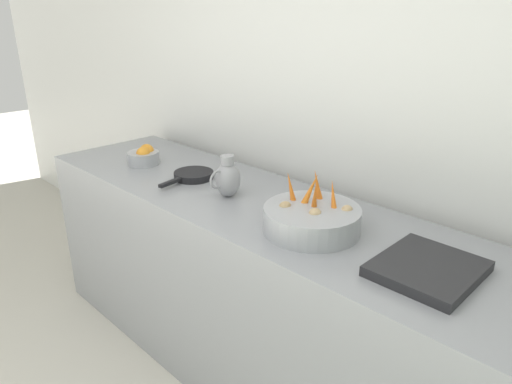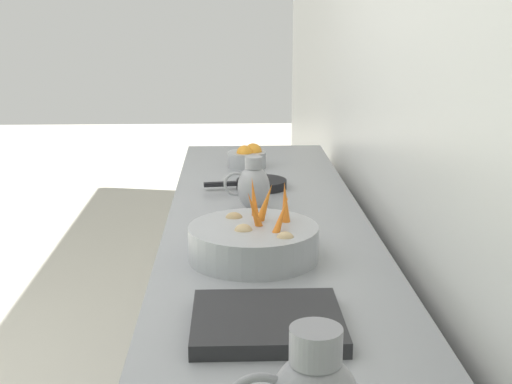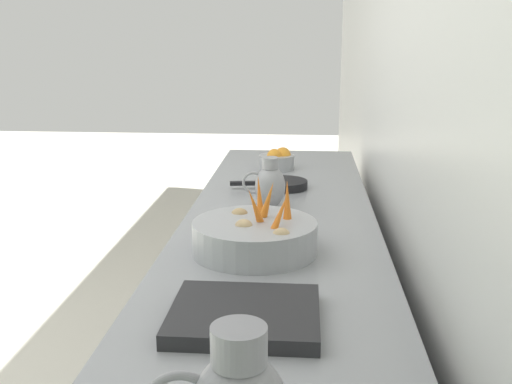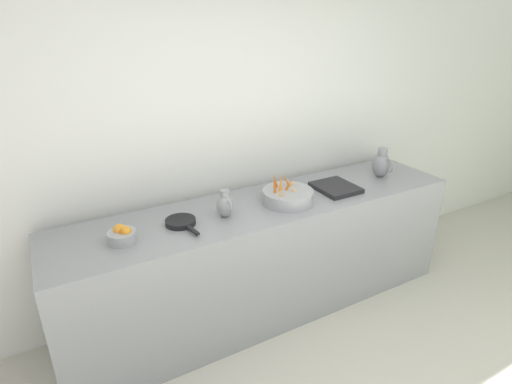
{
  "view_description": "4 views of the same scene",
  "coord_description": "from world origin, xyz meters",
  "views": [
    {
      "loc": [
        -0.11,
        1.19,
        1.74
      ],
      "look_at": [
        -1.41,
        -0.09,
        1.03
      ],
      "focal_mm": 32.73,
      "sensor_mm": 36.0,
      "label": 1
    },
    {
      "loc": [
        -1.37,
        2.12,
        1.65
      ],
      "look_at": [
        -1.44,
        0.25,
        1.16
      ],
      "focal_mm": 49.55,
      "sensor_mm": 36.0,
      "label": 2
    },
    {
      "loc": [
        -1.58,
        1.94,
        1.58
      ],
      "look_at": [
        -1.41,
        -0.16,
        1.04
      ],
      "focal_mm": 43.03,
      "sensor_mm": 36.0,
      "label": 3
    },
    {
      "loc": [
        0.84,
        -1.36,
        2.21
      ],
      "look_at": [
        -1.33,
        -0.15,
        1.13
      ],
      "focal_mm": 28.47,
      "sensor_mm": 36.0,
      "label": 4
    }
  ],
  "objects": [
    {
      "name": "metal_pitcher_tall",
      "position": [
        -1.49,
        1.17,
        1.05
      ],
      "size": [
        0.21,
        0.15,
        0.25
      ],
      "color": "gray",
      "rests_on": "prep_counter"
    },
    {
      "name": "metal_pitcher_short",
      "position": [
        -1.45,
        -0.32,
        1.03
      ],
      "size": [
        0.17,
        0.12,
        0.2
      ],
      "color": "#939399",
      "rests_on": "prep_counter"
    },
    {
      "name": "orange_bowl",
      "position": [
        -1.44,
        -1.01,
        0.99
      ],
      "size": [
        0.17,
        0.17,
        0.11
      ],
      "color": "#9EA0A5",
      "rests_on": "prep_counter"
    },
    {
      "name": "skillet_on_counter",
      "position": [
        -1.49,
        -0.63,
        0.96
      ],
      "size": [
        0.33,
        0.2,
        0.03
      ],
      "color": "black",
      "rests_on": "prep_counter"
    },
    {
      "name": "counter_sink_basin",
      "position": [
        -1.45,
        0.65,
        0.96
      ],
      "size": [
        0.34,
        0.3,
        0.04
      ],
      "primitive_type": "cube",
      "color": "#232326",
      "rests_on": "prep_counter"
    },
    {
      "name": "vegetable_colander",
      "position": [
        -1.43,
        0.18,
        0.99
      ],
      "size": [
        0.38,
        0.38,
        0.22
      ],
      "color": "#9EA0A5",
      "rests_on": "prep_counter"
    },
    {
      "name": "prep_counter",
      "position": [
        -1.49,
        0.04,
        0.47
      ],
      "size": [
        0.69,
        3.12,
        0.94
      ],
      "primitive_type": "cube",
      "color": "gray",
      "rests_on": "ground_plane"
    },
    {
      "name": "tile_wall_left",
      "position": [
        -1.95,
        0.54,
        1.5
      ],
      "size": [
        0.1,
        9.01,
        3.0
      ],
      "primitive_type": "cube",
      "color": "white",
      "rests_on": "ground_plane"
    }
  ]
}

